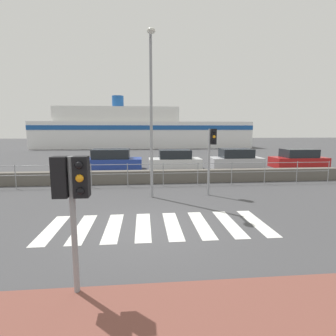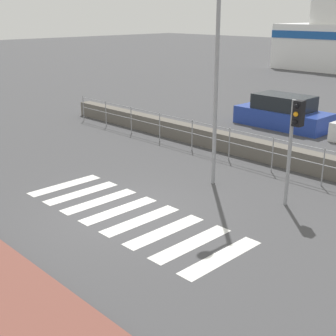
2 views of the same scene
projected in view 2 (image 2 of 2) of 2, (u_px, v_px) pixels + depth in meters
The scene contains 7 objects.
ground_plane at pixel (122, 212), 12.67m from camera, with size 160.00×160.00×0.00m, color #424244.
crosswalk at pixel (130, 215), 12.45m from camera, with size 6.75×2.40×0.01m.
seawall at pixel (264, 151), 16.93m from camera, with size 22.47×0.55×0.69m.
harbor_fence at pixel (250, 144), 16.20m from camera, with size 20.27×0.04×1.21m.
traffic_light_far at pixel (295, 130), 12.39m from camera, with size 0.34×0.32×2.96m.
streetlamp at pixel (213, 49), 13.36m from camera, with size 0.32×1.13×6.74m.
parked_car_blue at pixel (283, 113), 21.81m from camera, with size 4.42×1.81×1.51m.
Camera 2 is at (9.21, -7.22, 5.14)m, focal length 50.00 mm.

